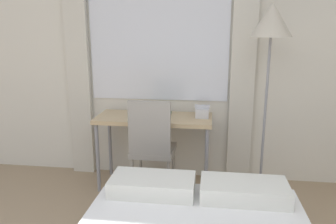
% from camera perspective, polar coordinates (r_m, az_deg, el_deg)
% --- Properties ---
extents(wall_back_with_window, '(5.72, 0.13, 2.70)m').
position_cam_1_polar(wall_back_with_window, '(3.41, 3.77, 10.44)').
color(wall_back_with_window, silver).
rests_on(wall_back_with_window, ground_plane).
extents(desk, '(1.14, 0.48, 0.74)m').
position_cam_1_polar(desk, '(3.25, -2.42, -2.02)').
color(desk, tan).
rests_on(desk, ground_plane).
extents(desk_chair, '(0.41, 0.41, 0.97)m').
position_cam_1_polar(desk_chair, '(3.06, -2.82, -5.57)').
color(desk_chair, gray).
rests_on(desk_chair, ground_plane).
extents(standing_lamp, '(0.36, 0.36, 1.80)m').
position_cam_1_polar(standing_lamp, '(3.01, 17.50, 13.04)').
color(standing_lamp, '#4C4C51').
rests_on(standing_lamp, ground_plane).
extents(telephone, '(0.15, 0.18, 0.11)m').
position_cam_1_polar(telephone, '(3.23, 5.99, 0.07)').
color(telephone, silver).
rests_on(telephone, desk).
extents(book, '(0.22, 0.20, 0.02)m').
position_cam_1_polar(book, '(3.28, -1.42, -0.32)').
color(book, '#33664C').
rests_on(book, desk).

